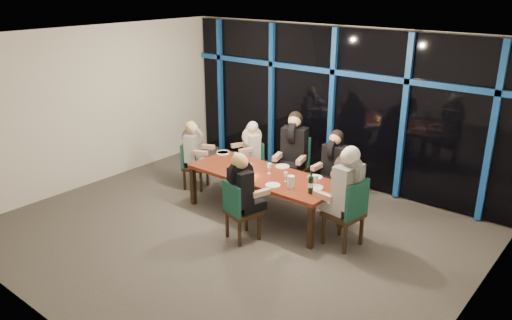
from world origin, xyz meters
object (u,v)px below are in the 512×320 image
at_px(diner_end_right, 346,182).
at_px(diner_near_mid, 242,184).
at_px(chair_far_mid, 295,163).
at_px(wine_bottle, 311,184).
at_px(chair_near_mid, 238,208).
at_px(chair_end_right, 349,210).
at_px(diner_far_left, 250,144).
at_px(diner_far_mid, 294,142).
at_px(chair_far_right, 335,178).
at_px(chair_end_left, 192,163).
at_px(diner_far_right, 334,159).
at_px(dining_table, 264,178).
at_px(chair_far_left, 254,161).
at_px(diner_end_left, 194,145).
at_px(water_pitcher, 291,182).

bearing_deg(diner_end_right, diner_near_mid, -49.65).
height_order(chair_far_mid, wine_bottle, wine_bottle).
distance_m(chair_far_mid, chair_near_mid, 2.05).
distance_m(chair_far_mid, chair_end_right, 2.10).
relative_size(diner_far_left, wine_bottle, 2.35).
height_order(diner_far_mid, wine_bottle, diner_far_mid).
height_order(diner_far_left, diner_end_right, diner_end_right).
height_order(chair_far_right, chair_end_left, chair_far_right).
bearing_deg(chair_far_right, diner_far_right, -90.00).
distance_m(chair_far_mid, diner_far_right, 0.96).
bearing_deg(dining_table, chair_far_left, 136.25).
bearing_deg(diner_end_right, diner_far_right, -133.63).
distance_m(chair_end_left, diner_end_left, 0.37).
xyz_separation_m(chair_end_right, diner_end_right, (-0.09, 0.01, 0.42)).
xyz_separation_m(chair_far_right, chair_end_right, (0.88, -1.09, 0.06)).
bearing_deg(dining_table, diner_end_right, -1.28).
bearing_deg(diner_near_mid, diner_far_right, -89.02).
relative_size(diner_far_right, diner_end_right, 0.90).
height_order(chair_far_left, diner_end_right, diner_end_right).
bearing_deg(chair_far_right, diner_end_left, -158.80).
bearing_deg(diner_end_left, diner_near_mid, -138.58).
bearing_deg(chair_end_left, chair_end_right, -115.21).
bearing_deg(chair_end_right, chair_near_mid, -49.84).
bearing_deg(chair_far_right, chair_end_left, -158.73).
relative_size(chair_far_left, diner_far_mid, 0.83).
height_order(chair_far_left, diner_far_mid, diner_far_mid).
relative_size(chair_far_mid, chair_end_right, 1.00).
distance_m(chair_near_mid, diner_end_right, 1.65).
distance_m(chair_far_left, diner_far_left, 0.35).
xyz_separation_m(chair_far_left, diner_far_mid, (0.88, 0.06, 0.54)).
bearing_deg(diner_far_right, water_pitcher, -92.61).
distance_m(dining_table, diner_end_left, 1.75).
relative_size(chair_far_left, chair_near_mid, 0.90).
height_order(dining_table, diner_end_right, diner_end_right).
height_order(chair_end_right, wine_bottle, wine_bottle).
xyz_separation_m(chair_far_left, wine_bottle, (2.02, -1.11, 0.40)).
bearing_deg(diner_far_right, diner_far_mid, 177.75).
bearing_deg(diner_far_right, chair_end_right, -48.29).
distance_m(diner_far_right, diner_end_right, 1.27).
height_order(chair_far_right, chair_near_mid, chair_far_right).
xyz_separation_m(diner_far_right, diner_near_mid, (-0.49, -1.81, -0.01)).
bearing_deg(diner_end_right, diner_far_left, -101.64).
height_order(chair_near_mid, wine_bottle, wine_bottle).
xyz_separation_m(chair_far_mid, diner_near_mid, (0.40, -1.94, 0.31)).
relative_size(diner_end_left, water_pitcher, 4.41).
distance_m(chair_near_mid, diner_far_left, 2.22).
distance_m(chair_near_mid, water_pitcher, 0.91).
distance_m(chair_near_mid, diner_far_mid, 2.02).
relative_size(chair_far_left, diner_end_right, 0.83).
distance_m(chair_near_mid, diner_near_mid, 0.39).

